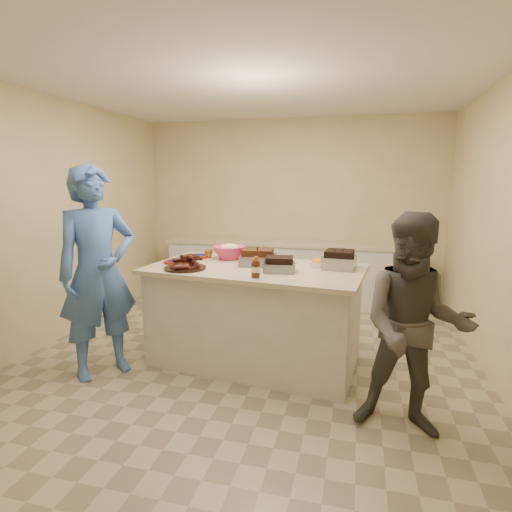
% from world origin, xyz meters
% --- Properties ---
extents(room, '(4.50, 5.00, 2.70)m').
position_xyz_m(room, '(0.00, 0.00, 0.00)').
color(room, beige).
rests_on(room, ground).
extents(back_counter, '(3.60, 0.64, 0.90)m').
position_xyz_m(back_counter, '(0.00, 2.20, 0.45)').
color(back_counter, silver).
rests_on(back_counter, ground).
extents(island, '(2.15, 1.30, 0.97)m').
position_xyz_m(island, '(0.08, 0.07, 0.00)').
color(island, silver).
rests_on(island, ground).
extents(rib_platter, '(0.44, 0.44, 0.16)m').
position_xyz_m(rib_platter, '(-0.54, -0.17, 0.97)').
color(rib_platter, '#40130C').
rests_on(rib_platter, island).
extents(pulled_pork_tray, '(0.37, 0.29, 0.10)m').
position_xyz_m(pulled_pork_tray, '(0.09, 0.16, 0.97)').
color(pulled_pork_tray, '#47230F').
rests_on(pulled_pork_tray, island).
extents(brisket_tray, '(0.31, 0.27, 0.09)m').
position_xyz_m(brisket_tray, '(0.35, -0.06, 0.97)').
color(brisket_tray, black).
rests_on(brisket_tray, island).
extents(roasting_pan, '(0.32, 0.32, 0.12)m').
position_xyz_m(roasting_pan, '(0.87, 0.21, 0.97)').
color(roasting_pan, gray).
rests_on(roasting_pan, island).
extents(coleslaw_bowl, '(0.38, 0.38, 0.23)m').
position_xyz_m(coleslaw_bowl, '(-0.29, 0.40, 0.97)').
color(coleslaw_bowl, '#D92F61').
rests_on(coleslaw_bowl, island).
extents(sausage_plate, '(0.37, 0.37, 0.06)m').
position_xyz_m(sausage_plate, '(0.28, 0.32, 0.97)').
color(sausage_plate, silver).
rests_on(sausage_plate, island).
extents(mac_cheese_dish, '(0.29, 0.22, 0.07)m').
position_xyz_m(mac_cheese_dish, '(0.74, 0.24, 0.97)').
color(mac_cheese_dish, orange).
rests_on(mac_cheese_dish, island).
extents(bbq_bottle_a, '(0.07, 0.07, 0.18)m').
position_xyz_m(bbq_bottle_a, '(0.20, -0.34, 0.97)').
color(bbq_bottle_a, '#3B1B0B').
rests_on(bbq_bottle_a, island).
extents(bbq_bottle_b, '(0.06, 0.06, 0.17)m').
position_xyz_m(bbq_bottle_b, '(0.18, -0.33, 0.97)').
color(bbq_bottle_b, '#3B1B0B').
rests_on(bbq_bottle_b, island).
extents(mustard_bottle, '(0.05, 0.05, 0.13)m').
position_xyz_m(mustard_bottle, '(-0.03, 0.31, 0.97)').
color(mustard_bottle, orange).
rests_on(mustard_bottle, island).
extents(sauce_bowl, '(0.13, 0.05, 0.12)m').
position_xyz_m(sauce_bowl, '(0.07, 0.37, 0.97)').
color(sauce_bowl, silver).
rests_on(sauce_bowl, island).
extents(plate_stack_large, '(0.25, 0.25, 0.03)m').
position_xyz_m(plate_stack_large, '(-0.63, 0.40, 0.97)').
color(plate_stack_large, maroon).
rests_on(plate_stack_large, island).
extents(plate_stack_small, '(0.21, 0.21, 0.03)m').
position_xyz_m(plate_stack_small, '(-0.76, 0.05, 0.97)').
color(plate_stack_small, maroon).
rests_on(plate_stack_small, island).
extents(plastic_cup, '(0.10, 0.10, 0.09)m').
position_xyz_m(plastic_cup, '(-0.53, 0.42, 0.97)').
color(plastic_cup, '#936020').
rests_on(plastic_cup, island).
extents(basket_stack, '(0.22, 0.17, 0.11)m').
position_xyz_m(basket_stack, '(-0.10, 0.43, 0.97)').
color(basket_stack, maroon).
rests_on(basket_stack, island).
extents(guest_blue, '(1.97, 1.73, 0.46)m').
position_xyz_m(guest_blue, '(-1.24, -0.52, 0.00)').
color(guest_blue, '#4068B5').
rests_on(guest_blue, ground).
extents(guest_gray, '(0.88, 1.64, 0.60)m').
position_xyz_m(guest_gray, '(1.44, -0.76, 0.00)').
color(guest_gray, '#54514C').
rests_on(guest_gray, ground).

